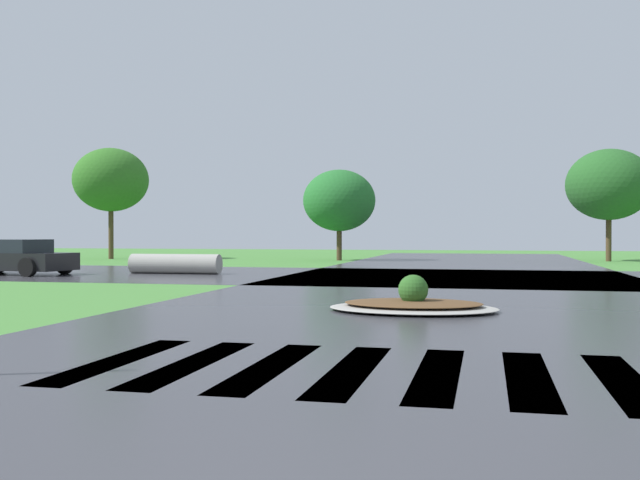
{
  "coord_description": "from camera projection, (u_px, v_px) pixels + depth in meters",
  "views": [
    {
      "loc": [
        0.94,
        -3.12,
        1.45
      ],
      "look_at": [
        -2.59,
        12.32,
        1.3
      ],
      "focal_mm": 41.02,
      "sensor_mm": 36.0,
      "label": 1
    }
  ],
  "objects": [
    {
      "name": "asphalt_roadway",
      "position": [
        432.0,
        314.0,
        13.01
      ],
      "size": [
        11.57,
        80.0,
        0.01
      ],
      "primitive_type": "cube",
      "color": "#35353A",
      "rests_on": "ground"
    },
    {
      "name": "asphalt_cross_road",
      "position": [
        457.0,
        277.0,
        24.08
      ],
      "size": [
        90.0,
        10.41,
        0.01
      ],
      "primitive_type": "cube",
      "color": "#35353A",
      "rests_on": "ground"
    },
    {
      "name": "crosswalk_stripes",
      "position": [
        394.0,
        371.0,
        7.64
      ],
      "size": [
        6.75,
        3.07,
        0.01
      ],
      "color": "white",
      "rests_on": "ground"
    },
    {
      "name": "median_island",
      "position": [
        413.0,
        304.0,
        13.58
      ],
      "size": [
        3.14,
        2.25,
        0.68
      ],
      "color": "#9E9B93",
      "rests_on": "ground"
    },
    {
      "name": "car_white_sedan",
      "position": [
        13.0,
        258.0,
        25.6
      ],
      "size": [
        4.6,
        2.5,
        1.23
      ],
      "rotation": [
        0.0,
        0.0,
        3.01
      ],
      "color": "black",
      "rests_on": "ground"
    },
    {
      "name": "drainage_pipe_stack",
      "position": [
        175.0,
        264.0,
        26.09
      ],
      "size": [
        3.33,
        0.72,
        0.71
      ],
      "color": "#9E9B93",
      "rests_on": "ground"
    },
    {
      "name": "background_treeline",
      "position": [
        482.0,
        188.0,
        37.99
      ],
      "size": [
        43.02,
        6.85,
        6.25
      ],
      "color": "#4C3823",
      "rests_on": "ground"
    }
  ]
}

